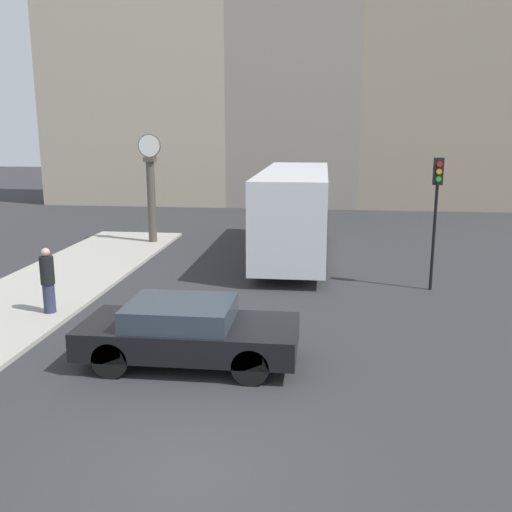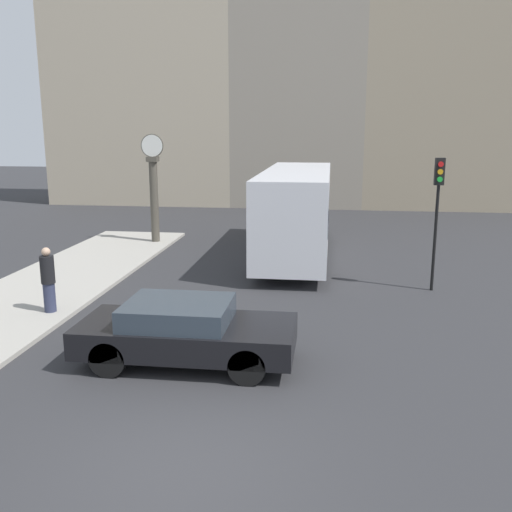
# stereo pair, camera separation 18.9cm
# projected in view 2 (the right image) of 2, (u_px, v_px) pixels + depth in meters

# --- Properties ---
(ground_plane) EXTENTS (120.00, 120.00, 0.00)m
(ground_plane) POSITION_uv_depth(u_px,v_px,m) (180.00, 467.00, 8.02)
(ground_plane) COLOR #2D2D30
(sidewalk_corner) EXTENTS (3.66, 19.30, 0.11)m
(sidewalk_corner) POSITION_uv_depth(u_px,v_px,m) (37.00, 294.00, 16.19)
(sidewalk_corner) COLOR #A39E93
(sidewalk_corner) RESTS_ON ground_plane
(building_row) EXTENTS (30.69, 5.00, 16.97)m
(building_row) POSITION_uv_depth(u_px,v_px,m) (311.00, 77.00, 34.10)
(building_row) COLOR #B7A88E
(building_row) RESTS_ON ground_plane
(sedan_car) EXTENTS (4.32, 1.89, 1.28)m
(sedan_car) POSITION_uv_depth(u_px,v_px,m) (185.00, 331.00, 11.43)
(sedan_car) COLOR black
(sedan_car) RESTS_ON ground_plane
(bus_distant) EXTENTS (2.35, 9.39, 3.18)m
(bus_distant) POSITION_uv_depth(u_px,v_px,m) (297.00, 208.00, 20.75)
(bus_distant) COLOR silver
(bus_distant) RESTS_ON ground_plane
(traffic_light_far) EXTENTS (0.26, 0.24, 3.84)m
(traffic_light_far) POSITION_uv_depth(u_px,v_px,m) (438.00, 197.00, 16.14)
(traffic_light_far) COLOR black
(traffic_light_far) RESTS_ON ground_plane
(street_clock) EXTENTS (0.92, 0.43, 4.32)m
(street_clock) POSITION_uv_depth(u_px,v_px,m) (154.00, 190.00, 22.98)
(street_clock) COLOR #4C473D
(street_clock) RESTS_ON sidewalk_corner
(pedestrian_black_jacket) EXTENTS (0.35, 0.35, 1.66)m
(pedestrian_black_jacket) POSITION_uv_depth(u_px,v_px,m) (48.00, 280.00, 14.29)
(pedestrian_black_jacket) COLOR #2D334C
(pedestrian_black_jacket) RESTS_ON sidewalk_corner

